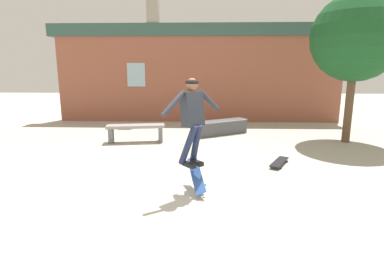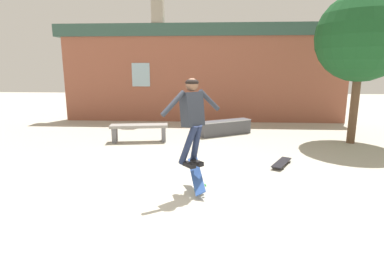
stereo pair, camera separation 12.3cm
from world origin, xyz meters
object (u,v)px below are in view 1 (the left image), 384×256
at_px(skater, 192,114).
at_px(skateboard_flipping, 196,174).
at_px(park_bench, 136,130).
at_px(tree_right, 356,38).
at_px(skate_ledge, 221,127).
at_px(skateboard_resting, 279,162).

distance_m(skater, skateboard_flipping, 1.08).
bearing_deg(skater, park_bench, 165.65).
bearing_deg(park_bench, skater, -71.86).
bearing_deg(tree_right, park_bench, -177.75).
xyz_separation_m(park_bench, skate_ledge, (2.53, 1.09, -0.14)).
height_order(skate_ledge, skateboard_flipping, skateboard_flipping).
bearing_deg(skater, skateboard_resting, 88.17).
bearing_deg(skate_ledge, skateboard_resting, -99.42).
xyz_separation_m(park_bench, skateboard_flipping, (1.82, -3.41, -0.07)).
height_order(skate_ledge, skater, skater).
relative_size(skate_ledge, skateboard_resting, 2.05).
xyz_separation_m(skate_ledge, skateboard_flipping, (-0.71, -4.50, 0.07)).
distance_m(tree_right, skate_ledge, 4.54).
xyz_separation_m(skater, skateboard_resting, (1.89, 1.54, -1.31)).
xyz_separation_m(tree_right, skateboard_flipping, (-4.27, -3.65, -2.62)).
bearing_deg(skateboard_flipping, skate_ledge, 157.35).
relative_size(tree_right, skateboard_flipping, 5.28).
relative_size(park_bench, skateboard_flipping, 2.16).
xyz_separation_m(skateboard_flipping, skateboard_resting, (1.82, 1.48, -0.23)).
height_order(park_bench, skateboard_resting, park_bench).
relative_size(park_bench, skate_ledge, 0.98).
height_order(park_bench, skate_ledge, park_bench).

